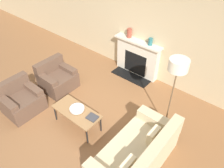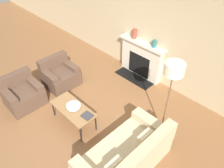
% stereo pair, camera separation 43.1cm
% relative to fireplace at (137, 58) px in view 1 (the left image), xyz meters
% --- Properties ---
extents(ground_plane, '(18.00, 18.00, 0.00)m').
position_rel_fireplace_xyz_m(ground_plane, '(0.02, -2.42, -0.52)').
color(ground_plane, brown).
extents(wall_back, '(18.00, 0.06, 2.90)m').
position_rel_fireplace_xyz_m(wall_back, '(0.02, 0.15, 0.93)').
color(wall_back, '#C6B289').
rests_on(wall_back, ground_plane).
extents(fireplace, '(1.43, 0.59, 1.07)m').
position_rel_fireplace_xyz_m(fireplace, '(0.00, 0.00, 0.00)').
color(fireplace, beige).
rests_on(fireplace, ground_plane).
extents(couch, '(0.95, 1.82, 0.85)m').
position_rel_fireplace_xyz_m(couch, '(1.73, -2.50, -0.21)').
color(couch, '#CCB78E').
rests_on(couch, ground_plane).
extents(armchair_near, '(0.77, 0.85, 0.79)m').
position_rel_fireplace_xyz_m(armchair_near, '(-1.27, -3.03, -0.22)').
color(armchair_near, brown).
rests_on(armchair_near, ground_plane).
extents(armchair_far, '(0.77, 0.85, 0.79)m').
position_rel_fireplace_xyz_m(armchair_far, '(-1.27, -1.93, -0.22)').
color(armchair_far, brown).
rests_on(armchair_far, ground_plane).
extents(coffee_table, '(1.11, 0.50, 0.46)m').
position_rel_fireplace_xyz_m(coffee_table, '(0.14, -2.52, -0.10)').
color(coffee_table, olive).
rests_on(coffee_table, ground_plane).
extents(bowl, '(0.32, 0.32, 0.06)m').
position_rel_fireplace_xyz_m(bowl, '(0.13, -2.48, -0.02)').
color(bowl, silver).
rests_on(bowl, coffee_table).
extents(book, '(0.24, 0.22, 0.02)m').
position_rel_fireplace_xyz_m(book, '(0.54, -2.44, -0.05)').
color(book, '#38383D').
rests_on(book, coffee_table).
extents(floor_lamp, '(0.38, 0.38, 1.79)m').
position_rel_fireplace_xyz_m(floor_lamp, '(1.68, -1.26, 1.01)').
color(floor_lamp, brown).
rests_on(floor_lamp, ground_plane).
extents(mantel_vase_left, '(0.14, 0.14, 0.26)m').
position_rel_fireplace_xyz_m(mantel_vase_left, '(-0.33, 0.02, 0.67)').
color(mantel_vase_left, brown).
rests_on(mantel_vase_left, fireplace).
extents(mantel_vase_center_left, '(0.12, 0.12, 0.19)m').
position_rel_fireplace_xyz_m(mantel_vase_center_left, '(0.36, 0.02, 0.64)').
color(mantel_vase_center_left, '#28666B').
rests_on(mantel_vase_center_left, fireplace).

